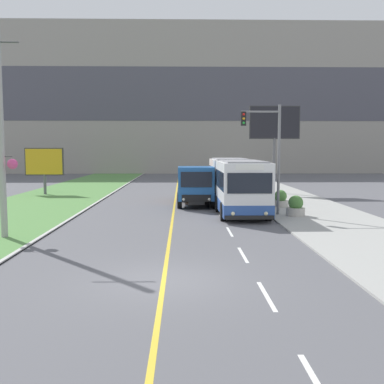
# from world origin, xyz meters

# --- Properties ---
(ground_plane) EXTENTS (300.00, 300.00, 0.00)m
(ground_plane) POSITION_xyz_m (0.00, 0.00, 0.00)
(ground_plane) COLOR #56565B
(lane_marking_centre) EXTENTS (2.88, 140.00, 0.01)m
(lane_marking_centre) POSITION_xyz_m (0.32, 1.45, 0.00)
(lane_marking_centre) COLOR gold
(lane_marking_centre) RESTS_ON ground_plane
(apartment_block_background) EXTENTS (80.00, 8.04, 23.92)m
(apartment_block_background) POSITION_xyz_m (0.00, 62.75, 11.96)
(apartment_block_background) COLOR gray
(apartment_block_background) RESTS_ON ground_plane
(city_bus) EXTENTS (2.74, 12.80, 3.20)m
(city_bus) POSITION_xyz_m (3.96, 16.07, 1.62)
(city_bus) COLOR white
(city_bus) RESTS_ON ground_plane
(dump_truck) EXTENTS (2.42, 7.03, 2.70)m
(dump_truck) POSITION_xyz_m (1.43, 17.45, 1.35)
(dump_truck) COLOR black
(dump_truck) RESTS_ON ground_plane
(utility_pole_near) EXTENTS (1.80, 0.44, 9.43)m
(utility_pole_near) POSITION_xyz_m (-7.20, 6.64, 4.48)
(utility_pole_near) COLOR #9E9E99
(utility_pole_near) RESTS_ON ground_plane
(traffic_light_mast) EXTENTS (2.28, 0.32, 6.37)m
(traffic_light_mast) POSITION_xyz_m (5.47, 12.88, 4.03)
(traffic_light_mast) COLOR slate
(traffic_light_mast) RESTS_ON ground_plane
(billboard_large) EXTENTS (4.35, 0.24, 7.56)m
(billboard_large) POSITION_xyz_m (8.48, 25.96, 5.80)
(billboard_large) COLOR #59595B
(billboard_large) RESTS_ON ground_plane
(billboard_small) EXTENTS (3.25, 0.24, 3.97)m
(billboard_small) POSITION_xyz_m (-11.19, 25.62, 2.69)
(billboard_small) COLOR #59595B
(billboard_small) RESTS_ON ground_plane
(planter_round_near) EXTENTS (1.04, 1.04, 1.16)m
(planter_round_near) POSITION_xyz_m (6.96, 12.27, 0.59)
(planter_round_near) COLOR #B7B2A8
(planter_round_near) RESTS_ON sidewalk_right
(planter_round_second) EXTENTS (1.03, 1.03, 1.11)m
(planter_round_second) POSITION_xyz_m (6.99, 16.36, 0.56)
(planter_round_second) COLOR #B7B2A8
(planter_round_second) RESTS_ON sidewalk_right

